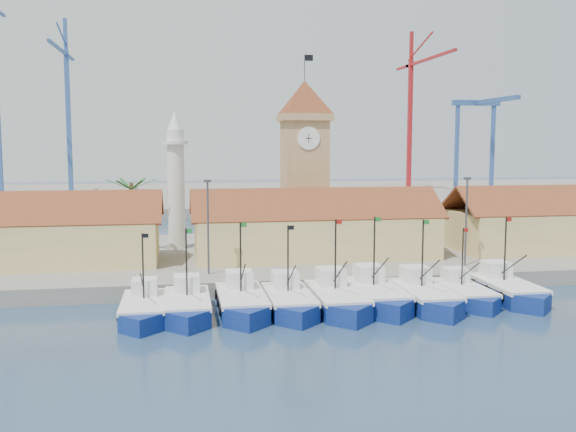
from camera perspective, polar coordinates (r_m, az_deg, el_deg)
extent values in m
plane|color=navy|center=(52.53, 6.93, -8.91)|extent=(400.00, 400.00, 0.00)
cube|color=gray|center=(75.13, 1.73, -3.62)|extent=(140.00, 32.00, 1.50)
cube|color=gray|center=(159.71, -4.34, 1.79)|extent=(240.00, 80.00, 2.00)
cube|color=navy|center=(52.93, -12.70, -8.36)|extent=(3.39, 7.68, 1.75)
cube|color=navy|center=(49.22, -12.93, -9.50)|extent=(3.39, 3.39, 1.75)
cube|color=silver|center=(52.71, -12.72, -7.45)|extent=(3.46, 7.90, 0.34)
cube|color=silver|center=(54.40, -12.63, -6.17)|extent=(2.04, 2.13, 1.36)
cylinder|color=black|center=(52.61, -12.76, -4.45)|extent=(0.14, 0.14, 5.43)
cube|color=black|center=(52.19, -12.57, -1.72)|extent=(0.48, 0.02, 0.34)
cube|color=navy|center=(53.04, -8.94, -8.23)|extent=(3.54, 8.00, 1.82)
cube|color=navy|center=(49.18, -8.88, -9.40)|extent=(3.54, 3.54, 1.82)
cube|color=silver|center=(52.82, -8.96, -7.27)|extent=(3.61, 8.22, 0.35)
cube|color=silver|center=(54.59, -9.00, -5.96)|extent=(2.12, 2.22, 1.41)
cylinder|color=black|center=(52.72, -9.02, -4.16)|extent=(0.14, 0.14, 5.66)
cube|color=#197226|center=(52.31, -8.79, -1.32)|extent=(0.51, 0.02, 0.35)
cube|color=navy|center=(53.51, -4.14, -8.01)|extent=(3.73, 8.43, 1.92)
cube|color=navy|center=(49.46, -3.67, -9.21)|extent=(3.73, 3.73, 1.92)
cube|color=silver|center=(53.28, -4.15, -7.01)|extent=(3.80, 8.67, 0.37)
cube|color=silver|center=(55.14, -4.37, -5.64)|extent=(2.24, 2.34, 1.49)
cylinder|color=black|center=(53.19, -4.23, -3.75)|extent=(0.15, 0.15, 5.96)
cube|color=#197226|center=(52.80, -3.97, -0.79)|extent=(0.53, 0.02, 0.37)
cube|color=navy|center=(53.80, 0.09, -7.93)|extent=(3.58, 8.09, 1.84)
cube|color=navy|center=(49.95, 0.88, -9.07)|extent=(3.57, 3.57, 1.84)
cube|color=silver|center=(53.58, 0.09, -6.98)|extent=(3.65, 8.32, 0.36)
cube|color=silver|center=(55.35, -0.26, -5.68)|extent=(2.15, 2.25, 1.43)
cylinder|color=black|center=(53.49, 0.00, -3.87)|extent=(0.14, 0.14, 5.72)
cube|color=black|center=(53.12, 0.27, -1.04)|extent=(0.51, 0.02, 0.36)
cube|color=navy|center=(54.34, 4.34, -7.77)|extent=(3.80, 8.60, 1.95)
cube|color=navy|center=(50.32, 5.53, -8.94)|extent=(3.80, 3.80, 1.95)
cube|color=silver|center=(54.11, 4.35, -6.77)|extent=(3.88, 8.84, 0.38)
cube|color=silver|center=(55.96, 3.83, -5.41)|extent=(2.28, 2.39, 1.52)
cylinder|color=black|center=(54.02, 4.24, -3.50)|extent=(0.15, 0.15, 6.08)
cube|color=#A5140F|center=(53.67, 4.54, -0.52)|extent=(0.54, 0.02, 0.38)
cube|color=navy|center=(56.04, 7.77, -7.37)|extent=(3.82, 8.65, 1.97)
cube|color=navy|center=(52.06, 9.21, -8.47)|extent=(3.82, 3.82, 1.97)
cube|color=silver|center=(55.82, 7.79, -6.39)|extent=(3.90, 8.89, 0.38)
cube|color=silver|center=(57.66, 7.16, -5.08)|extent=(2.29, 2.40, 1.53)
cylinder|color=black|center=(55.74, 7.67, -3.20)|extent=(0.15, 0.15, 6.12)
cube|color=#197226|center=(55.42, 7.98, -0.29)|extent=(0.55, 0.02, 0.38)
cube|color=navy|center=(56.53, 11.98, -7.35)|extent=(3.72, 8.41, 1.91)
cube|color=navy|center=(52.77, 13.67, -8.38)|extent=(3.71, 3.71, 1.91)
cube|color=silver|center=(56.32, 12.00, -6.40)|extent=(3.79, 8.64, 0.37)
cube|color=silver|center=(58.05, 11.25, -5.14)|extent=(2.23, 2.34, 1.49)
cylinder|color=black|center=(56.23, 11.87, -3.33)|extent=(0.15, 0.15, 5.94)
cube|color=#197226|center=(55.93, 12.19, -0.53)|extent=(0.53, 0.02, 0.37)
cube|color=navy|center=(58.85, 15.34, -6.96)|extent=(3.26, 7.38, 1.68)
cube|color=navy|center=(55.63, 16.95, -7.78)|extent=(3.26, 3.26, 1.68)
cube|color=silver|center=(58.66, 15.36, -6.16)|extent=(3.33, 7.59, 0.33)
cube|color=silver|center=(60.15, 14.64, -5.10)|extent=(1.96, 2.05, 1.31)
cylinder|color=black|center=(58.58, 15.25, -3.57)|extent=(0.13, 0.13, 5.22)
cube|color=#A5140F|center=(58.31, 15.53, -1.21)|extent=(0.47, 0.02, 0.33)
cube|color=navy|center=(60.96, 18.84, -6.55)|extent=(3.68, 8.33, 1.89)
cube|color=navy|center=(57.44, 20.83, -7.42)|extent=(3.68, 3.68, 1.89)
cube|color=silver|center=(60.76, 18.87, -5.68)|extent=(3.75, 8.56, 0.37)
cube|color=silver|center=(62.39, 17.99, -4.55)|extent=(2.21, 2.31, 1.47)
cylinder|color=black|center=(60.68, 18.74, -2.87)|extent=(0.15, 0.15, 5.89)
cube|color=#A5140F|center=(60.44, 19.05, -0.30)|extent=(0.53, 0.02, 0.37)
cube|color=#E4C37D|center=(71.43, -23.64, -2.25)|extent=(30.00, 10.00, 4.50)
cube|color=brown|center=(73.41, -23.31, 0.94)|extent=(31.20, 5.13, 3.21)
cube|color=#E4C37D|center=(70.78, 2.37, -1.79)|extent=(26.00, 10.00, 4.50)
cube|color=brown|center=(67.91, 2.82, 1.05)|extent=(27.04, 5.13, 3.21)
cube|color=brown|center=(72.78, 1.98, 1.41)|extent=(27.04, 5.13, 3.21)
cube|color=brown|center=(85.17, 23.58, 1.61)|extent=(31.20, 5.13, 3.21)
cube|color=tan|center=(76.09, 1.45, 2.77)|extent=(5.00, 5.00, 15.00)
cube|color=tan|center=(76.00, 1.47, 8.72)|extent=(5.80, 5.80, 0.80)
pyramid|color=brown|center=(76.13, 1.47, 10.45)|extent=(5.80, 5.80, 4.00)
cylinder|color=white|center=(73.44, 1.85, 6.93)|extent=(2.60, 0.15, 2.60)
cube|color=black|center=(73.36, 1.86, 6.93)|extent=(0.08, 0.02, 1.00)
cube|color=black|center=(73.36, 1.86, 6.93)|extent=(0.80, 0.02, 0.08)
cylinder|color=#3F3F44|center=(76.45, 1.48, 13.07)|extent=(0.10, 0.10, 3.00)
cube|color=black|center=(76.68, 1.86, 13.87)|extent=(1.00, 0.03, 0.70)
cylinder|color=silver|center=(76.72, -9.91, 2.33)|extent=(2.00, 2.00, 14.00)
cylinder|color=silver|center=(76.53, -9.99, 6.44)|extent=(3.00, 3.00, 0.40)
cone|color=silver|center=(76.58, -10.03, 8.38)|extent=(1.80, 1.80, 2.40)
cylinder|color=brown|center=(75.19, -13.69, -0.14)|extent=(0.44, 0.44, 8.00)
cube|color=#205E24|center=(74.78, -12.69, 2.78)|extent=(2.80, 0.35, 1.18)
cube|color=#205E24|center=(76.03, -13.17, 2.82)|extent=(1.71, 2.60, 1.18)
cube|color=#205E24|center=(76.13, -14.23, 2.80)|extent=(1.71, 2.60, 1.18)
cube|color=#205E24|center=(74.98, -14.83, 2.73)|extent=(2.80, 0.35, 1.18)
cube|color=#205E24|center=(73.71, -14.38, 2.68)|extent=(1.71, 2.60, 1.18)
cube|color=#205E24|center=(73.61, -13.29, 2.71)|extent=(1.71, 2.60, 1.18)
cylinder|color=#3F3F44|center=(61.09, -7.12, -1.01)|extent=(0.20, 0.20, 9.00)
cube|color=#3F3F44|center=(60.68, -7.18, 3.11)|extent=(0.70, 0.25, 0.25)
cylinder|color=#3F3F44|center=(67.39, 15.55, -0.50)|extent=(0.20, 0.20, 9.00)
cube|color=#3F3F44|center=(67.02, 15.66, 3.23)|extent=(0.70, 0.25, 0.25)
cube|color=#315596|center=(158.61, -18.92, 7.82)|extent=(1.00, 1.00, 33.32)
cube|color=#315596|center=(150.94, -19.71, 13.85)|extent=(0.60, 22.79, 0.60)
cube|color=#315596|center=(164.76, -18.83, 13.22)|extent=(0.60, 10.00, 0.60)
cube|color=#315596|center=(160.49, -19.19, 15.02)|extent=(0.80, 0.80, 7.00)
cube|color=#A7191C|center=(163.72, 10.77, 7.80)|extent=(1.00, 1.00, 32.22)
cube|color=#A7191C|center=(154.08, 12.42, 13.50)|extent=(0.60, 28.96, 0.60)
cube|color=#A7191C|center=(169.48, 10.27, 12.88)|extent=(0.60, 10.00, 0.60)
cube|color=#A7191C|center=(165.40, 10.91, 14.61)|extent=(0.80, 0.80, 7.00)
cube|color=#315596|center=(173.94, 14.77, 5.93)|extent=(0.90, 0.90, 22.00)
cube|color=#315596|center=(178.28, 17.72, 5.85)|extent=(0.90, 0.90, 22.00)
cube|color=#315596|center=(176.37, 16.38, 9.63)|extent=(13.00, 1.40, 1.40)
cube|color=#315596|center=(167.44, 17.90, 9.76)|extent=(1.40, 22.00, 1.00)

